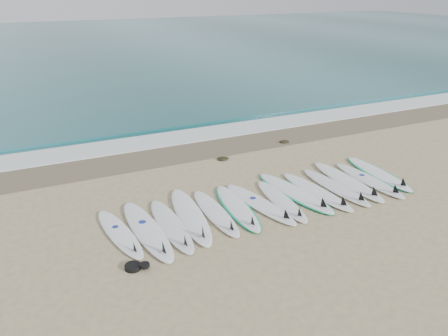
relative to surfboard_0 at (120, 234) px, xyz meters
name	(u,v)px	position (x,y,z in m)	size (l,w,h in m)	color
ground	(267,202)	(3.68, 0.06, -0.05)	(120.00, 120.00, 0.00)	tan
ocean	(79,45)	(3.68, 32.56, -0.04)	(120.00, 55.00, 0.03)	#23636A
wet_sand_band	(204,149)	(3.68, 4.16, -0.05)	(120.00, 1.80, 0.01)	brown
foam_band	(189,136)	(3.68, 5.56, -0.03)	(120.00, 1.40, 0.04)	silver
wave_crest	(175,124)	(3.68, 7.06, 0.00)	(120.00, 1.00, 0.10)	#23636A
surfboard_0	(120,234)	(0.00, 0.00, 0.00)	(0.83, 2.43, 0.31)	white
surfboard_1	(148,231)	(0.57, -0.14, 0.01)	(0.75, 2.90, 0.37)	white
surfboard_2	(172,226)	(1.11, -0.16, 0.00)	(0.55, 2.59, 0.33)	white
surfboard_3	(191,216)	(1.65, 0.06, 0.01)	(0.90, 2.94, 0.37)	white
surfboard_4	(216,213)	(2.25, -0.04, 0.00)	(0.56, 2.50, 0.32)	white
surfboard_5	(238,208)	(2.83, 0.00, 0.00)	(0.83, 2.59, 0.32)	white
surfboard_6	(261,204)	(3.42, -0.10, 0.01)	(0.98, 2.67, 0.34)	white
surfboard_7	(282,201)	(3.98, -0.17, 0.00)	(0.67, 2.48, 0.31)	white
surfboard_8	(295,193)	(4.54, 0.08, 0.00)	(1.05, 2.89, 0.36)	white
surfboard_9	(318,192)	(5.09, -0.13, 0.01)	(0.78, 2.68, 0.34)	white
surfboard_10	(337,187)	(5.70, -0.12, 0.00)	(0.65, 2.61, 0.33)	white
surfboard_11	(349,182)	(6.22, 0.03, 0.01)	(0.65, 2.89, 0.37)	white
surfboard_12	(370,180)	(6.81, -0.15, 0.00)	(0.58, 2.61, 0.33)	white
surfboard_13	(379,174)	(7.37, 0.11, 0.00)	(0.79, 2.69, 0.34)	white
seaweed_near	(223,159)	(3.87, 3.06, -0.02)	(0.37, 0.29, 0.07)	black
seaweed_far	(284,142)	(6.42, 3.59, -0.02)	(0.35, 0.28, 0.07)	black
leash_coil	(136,266)	(0.00, -1.28, 0.00)	(0.46, 0.36, 0.11)	black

